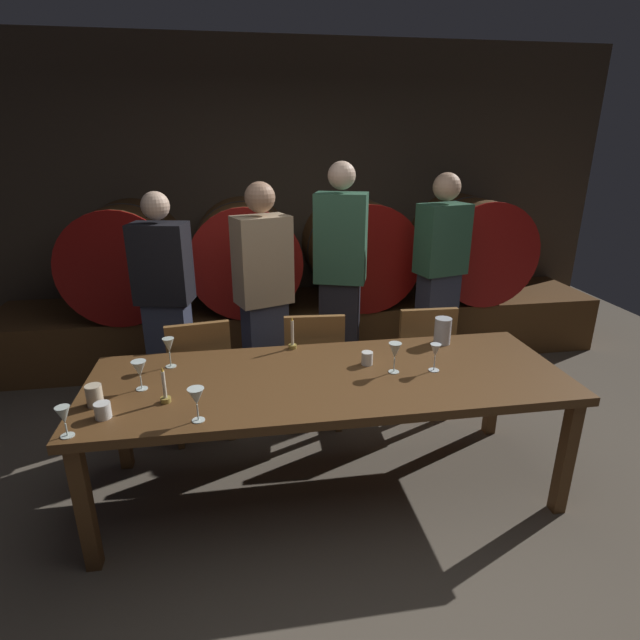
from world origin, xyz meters
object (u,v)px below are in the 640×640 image
object	(u,v)px
wine_barrel_far_left	(128,258)
wine_barrel_center_right	(357,250)
candle_right	(292,340)
wine_glass_center_left	(169,346)
pitcher	(443,331)
chair_right	(421,355)
wine_glass_left	(139,369)
wine_glass_far_left	(64,416)
wine_barrel_center_left	(245,254)
guest_center_left	(264,300)
cup_right	(367,358)
wine_glass_far_right	(435,351)
candle_left	(165,393)
wine_barrel_far_right	(468,246)
wine_glass_center_right	(196,397)
wine_glass_right	(395,351)
dining_table	(329,386)
guest_far_right	(439,279)
cup_center	(103,410)
cup_left	(94,395)
chair_left	(200,373)
guest_far_left	(166,306)
chair_center	(314,364)
guest_center_right	(340,281)

from	to	relation	value
wine_barrel_far_left	wine_barrel_center_right	world-z (taller)	same
candle_right	wine_glass_center_left	size ratio (longest dim) A/B	1.20
pitcher	chair_right	bearing A→B (deg)	88.06
wine_barrel_center_right	wine_glass_left	xyz separation A→B (m)	(-1.63, -2.06, -0.14)
pitcher	wine_glass_far_left	xyz separation A→B (m)	(-2.04, -0.75, 0.02)
wine_barrel_center_left	guest_center_left	distance (m)	1.06
cup_right	wine_glass_far_right	bearing A→B (deg)	-21.71
wine_barrel_center_right	wine_glass_left	distance (m)	2.63
cup_right	candle_left	bearing A→B (deg)	-166.17
wine_barrel_far_right	wine_glass_center_right	world-z (taller)	wine_barrel_far_right
wine_glass_far_left	wine_glass_far_right	distance (m)	1.88
wine_glass_right	wine_glass_far_right	size ratio (longest dim) A/B	1.09
wine_barrel_center_right	dining_table	distance (m)	2.18
wine_barrel_center_left	guest_far_right	bearing A→B (deg)	-26.19
candle_left	guest_center_left	bearing A→B (deg)	64.69
wine_glass_far_right	wine_glass_center_left	bearing A→B (deg)	168.85
candle_right	wine_glass_far_left	bearing A→B (deg)	-143.13
dining_table	cup_center	world-z (taller)	cup_center
wine_barrel_center_left	wine_barrel_center_right	distance (m)	1.04
wine_glass_left	wine_glass_right	distance (m)	1.36
dining_table	guest_far_right	size ratio (longest dim) A/B	1.52
wine_barrel_center_left	wine_glass_left	distance (m)	2.15
candle_left	wine_glass_far_right	world-z (taller)	candle_left
candle_left	cup_left	bearing A→B (deg)	175.89
wine_barrel_far_right	chair_left	distance (m)	2.90
guest_far_right	wine_glass_left	distance (m)	2.50
wine_glass_right	cup_center	size ratio (longest dim) A/B	2.32
cup_right	wine_barrel_center_right	bearing A→B (deg)	78.63
wine_barrel_far_right	cup_center	distance (m)	3.69
candle_right	cup_center	distance (m)	1.18
candle_left	candle_right	world-z (taller)	candle_right
wine_barrel_center_left	guest_center_left	world-z (taller)	guest_center_left
guest_center_left	chair_left	bearing A→B (deg)	16.64
dining_table	guest_far_left	bearing A→B (deg)	132.36
wine_glass_right	cup_right	xyz separation A→B (m)	(-0.12, 0.13, -0.09)
wine_barrel_far_left	candle_left	world-z (taller)	wine_barrel_far_left
chair_center	chair_right	world-z (taller)	same
guest_center_right	wine_glass_far_left	distance (m)	2.22
wine_barrel_far_left	wine_barrel_center_right	size ratio (longest dim) A/B	1.00
guest_far_right	candle_left	xyz separation A→B (m)	(-2.00, -1.46, -0.10)
dining_table	candle_left	bearing A→B (deg)	-169.55
wine_glass_far_right	wine_glass_left	bearing A→B (deg)	178.83
cup_center	wine_barrel_far_right	bearing A→B (deg)	39.08
dining_table	guest_center_right	bearing A→B (deg)	75.90
dining_table	wine_glass_far_right	bearing A→B (deg)	-2.67
wine_barrel_far_right	dining_table	distance (m)	2.72
chair_center	guest_center_left	bearing A→B (deg)	-41.27
wine_glass_far_left	guest_far_right	bearing A→B (deg)	35.41
chair_left	chair_center	world-z (taller)	same
wine_barrel_center_left	cup_center	size ratio (longest dim) A/B	12.54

